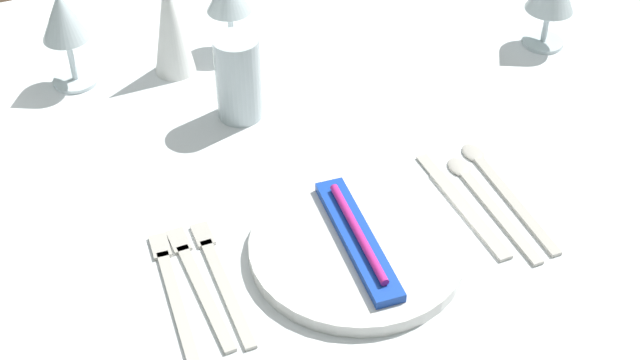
{
  "coord_description": "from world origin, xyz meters",
  "views": [
    {
      "loc": [
        -0.29,
        -0.9,
        1.5
      ],
      "look_at": [
        0.03,
        -0.11,
        0.76
      ],
      "focal_mm": 49.59,
      "sensor_mm": 36.0,
      "label": 1
    }
  ],
  "objects_px": {
    "spoon_soup": "(482,195)",
    "dinner_knife": "(463,207)",
    "dinner_plate": "(357,248)",
    "fork_inner": "(198,281)",
    "napkin_folded": "(170,23)",
    "drink_tumbler": "(239,83)",
    "toothbrush_package": "(358,238)",
    "fork_outer": "(220,276)",
    "wine_glass_centre": "(63,22)",
    "spoon_dessert": "(498,183)",
    "fork_salad": "(172,288)"
  },
  "relations": [
    {
      "from": "toothbrush_package",
      "to": "fork_salad",
      "type": "xyz_separation_m",
      "value": [
        -0.22,
        0.03,
        -0.02
      ]
    },
    {
      "from": "toothbrush_package",
      "to": "dinner_knife",
      "type": "height_order",
      "value": "toothbrush_package"
    },
    {
      "from": "dinner_knife",
      "to": "fork_salad",
      "type": "bearing_deg",
      "value": 179.48
    },
    {
      "from": "dinner_plate",
      "to": "toothbrush_package",
      "type": "bearing_deg",
      "value": 104.04
    },
    {
      "from": "dinner_knife",
      "to": "spoon_dessert",
      "type": "xyz_separation_m",
      "value": [
        0.06,
        0.02,
        0.0
      ]
    },
    {
      "from": "spoon_soup",
      "to": "spoon_dessert",
      "type": "xyz_separation_m",
      "value": [
        0.03,
        0.01,
        0.0
      ]
    },
    {
      "from": "drink_tumbler",
      "to": "napkin_folded",
      "type": "height_order",
      "value": "napkin_folded"
    },
    {
      "from": "dinner_knife",
      "to": "wine_glass_centre",
      "type": "height_order",
      "value": "wine_glass_centre"
    },
    {
      "from": "fork_inner",
      "to": "fork_salad",
      "type": "relative_size",
      "value": 1.01
    },
    {
      "from": "wine_glass_centre",
      "to": "dinner_plate",
      "type": "bearing_deg",
      "value": -63.08
    },
    {
      "from": "toothbrush_package",
      "to": "drink_tumbler",
      "type": "distance_m",
      "value": 0.32
    },
    {
      "from": "fork_outer",
      "to": "fork_salad",
      "type": "distance_m",
      "value": 0.06
    },
    {
      "from": "fork_inner",
      "to": "dinner_plate",
      "type": "bearing_deg",
      "value": -7.69
    },
    {
      "from": "fork_inner",
      "to": "wine_glass_centre",
      "type": "height_order",
      "value": "wine_glass_centre"
    },
    {
      "from": "spoon_dessert",
      "to": "toothbrush_package",
      "type": "bearing_deg",
      "value": -168.23
    },
    {
      "from": "fork_inner",
      "to": "dinner_knife",
      "type": "relative_size",
      "value": 0.97
    },
    {
      "from": "dinner_plate",
      "to": "spoon_dessert",
      "type": "height_order",
      "value": "dinner_plate"
    },
    {
      "from": "fork_outer",
      "to": "napkin_folded",
      "type": "relative_size",
      "value": 1.25
    },
    {
      "from": "napkin_folded",
      "to": "dinner_plate",
      "type": "bearing_deg",
      "value": -77.76
    },
    {
      "from": "fork_inner",
      "to": "dinner_knife",
      "type": "distance_m",
      "value": 0.35
    },
    {
      "from": "wine_glass_centre",
      "to": "napkin_folded",
      "type": "height_order",
      "value": "napkin_folded"
    },
    {
      "from": "spoon_dessert",
      "to": "drink_tumbler",
      "type": "distance_m",
      "value": 0.38
    },
    {
      "from": "spoon_soup",
      "to": "dinner_knife",
      "type": "bearing_deg",
      "value": -161.59
    },
    {
      "from": "fork_outer",
      "to": "drink_tumbler",
      "type": "relative_size",
      "value": 1.65
    },
    {
      "from": "dinner_knife",
      "to": "dinner_plate",
      "type": "bearing_deg",
      "value": -172.0
    },
    {
      "from": "spoon_dessert",
      "to": "fork_salad",
      "type": "bearing_deg",
      "value": -177.33
    },
    {
      "from": "fork_outer",
      "to": "spoon_dessert",
      "type": "bearing_deg",
      "value": 3.4
    },
    {
      "from": "dinner_knife",
      "to": "fork_inner",
      "type": "bearing_deg",
      "value": 179.39
    },
    {
      "from": "fork_outer",
      "to": "fork_inner",
      "type": "height_order",
      "value": "same"
    },
    {
      "from": "fork_salad",
      "to": "drink_tumbler",
      "type": "relative_size",
      "value": 1.62
    },
    {
      "from": "fork_outer",
      "to": "toothbrush_package",
      "type": "bearing_deg",
      "value": -8.03
    },
    {
      "from": "dinner_plate",
      "to": "fork_inner",
      "type": "distance_m",
      "value": 0.19
    },
    {
      "from": "toothbrush_package",
      "to": "fork_inner",
      "type": "bearing_deg",
      "value": 172.31
    },
    {
      "from": "dinner_plate",
      "to": "toothbrush_package",
      "type": "height_order",
      "value": "toothbrush_package"
    },
    {
      "from": "dinner_plate",
      "to": "napkin_folded",
      "type": "bearing_deg",
      "value": 102.24
    },
    {
      "from": "dinner_knife",
      "to": "spoon_dessert",
      "type": "distance_m",
      "value": 0.07
    },
    {
      "from": "toothbrush_package",
      "to": "fork_outer",
      "type": "distance_m",
      "value": 0.17
    },
    {
      "from": "spoon_dessert",
      "to": "drink_tumbler",
      "type": "relative_size",
      "value": 1.81
    },
    {
      "from": "dinner_plate",
      "to": "drink_tumbler",
      "type": "xyz_separation_m",
      "value": [
        -0.04,
        0.32,
        0.05
      ]
    },
    {
      "from": "fork_salad",
      "to": "wine_glass_centre",
      "type": "height_order",
      "value": "wine_glass_centre"
    },
    {
      "from": "drink_tumbler",
      "to": "toothbrush_package",
      "type": "bearing_deg",
      "value": -82.27
    },
    {
      "from": "dinner_knife",
      "to": "drink_tumbler",
      "type": "xyz_separation_m",
      "value": [
        -0.2,
        0.3,
        0.05
      ]
    },
    {
      "from": "fork_outer",
      "to": "wine_glass_centre",
      "type": "distance_m",
      "value": 0.49
    },
    {
      "from": "dinner_plate",
      "to": "wine_glass_centre",
      "type": "height_order",
      "value": "wine_glass_centre"
    },
    {
      "from": "fork_outer",
      "to": "fork_salad",
      "type": "relative_size",
      "value": 1.02
    },
    {
      "from": "dinner_plate",
      "to": "napkin_folded",
      "type": "xyz_separation_m",
      "value": [
        -0.1,
        0.46,
        0.07
      ]
    },
    {
      "from": "toothbrush_package",
      "to": "drink_tumbler",
      "type": "relative_size",
      "value": 1.68
    },
    {
      "from": "dinner_plate",
      "to": "fork_outer",
      "type": "xyz_separation_m",
      "value": [
        -0.16,
        0.02,
        -0.01
      ]
    },
    {
      "from": "spoon_soup",
      "to": "napkin_folded",
      "type": "xyz_separation_m",
      "value": [
        -0.29,
        0.43,
        0.08
      ]
    },
    {
      "from": "fork_inner",
      "to": "toothbrush_package",
      "type": "bearing_deg",
      "value": -7.69
    }
  ]
}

